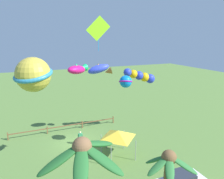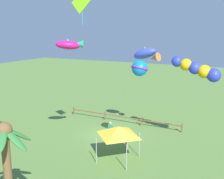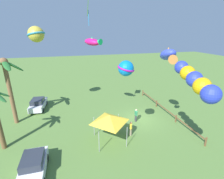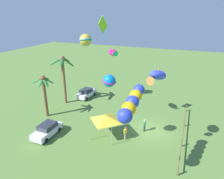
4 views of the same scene
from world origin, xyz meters
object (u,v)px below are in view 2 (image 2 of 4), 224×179
kite_fish_1 (70,45)px  kite_ball_4 (140,68)px  spectator_0 (127,140)px  kite_diamond_2 (82,1)px  spectator_1 (110,129)px  kite_fish_0 (146,54)px  palm_tree_0 (6,154)px  kite_tube_5 (197,69)px  festival_tent (118,131)px

kite_fish_1 → kite_ball_4: kite_fish_1 is taller
spectator_0 → kite_diamond_2: (2.05, 3.56, 11.59)m
spectator_1 → kite_fish_1: 9.67m
spectator_1 → kite_fish_0: (-2.96, -1.49, 7.38)m
palm_tree_0 → kite_fish_0: kite_fish_0 is taller
spectator_1 → kite_tube_5: size_ratio=0.39×
kite_tube_5 → festival_tent: bearing=41.4°
palm_tree_0 → kite_ball_4: kite_ball_4 is taller
kite_fish_0 → kite_diamond_2: size_ratio=1.14×
spectator_0 → kite_fish_0: kite_fish_0 is taller
spectator_1 → kite_ball_4: bearing=144.2°
palm_tree_0 → kite_fish_1: size_ratio=2.68×
kite_fish_1 → kite_tube_5: bearing=-150.5°
festival_tent → spectator_1: bearing=-54.9°
spectator_1 → kite_tube_5: bearing=-176.6°
kite_fish_1 → palm_tree_0: bearing=105.2°
festival_tent → palm_tree_0: bearing=81.0°
palm_tree_0 → kite_fish_1: kite_fish_1 is taller
spectator_1 → kite_ball_4: kite_ball_4 is taller
kite_fish_0 → kite_ball_4: kite_fish_0 is taller
kite_ball_4 → kite_fish_0: bearing=-76.1°
festival_tent → kite_tube_5: kite_tube_5 is taller
kite_fish_1 → kite_fish_0: bearing=-124.3°
spectator_0 → kite_tube_5: kite_tube_5 is taller
spectator_0 → spectator_1: (2.47, -1.63, 0.00)m
festival_tent → spectator_0: bearing=-82.5°
palm_tree_0 → festival_tent: palm_tree_0 is taller
kite_fish_0 → kite_tube_5: kite_fish_0 is taller
palm_tree_0 → kite_ball_4: 11.53m
spectator_1 → kite_diamond_2: 12.71m
kite_fish_0 → kite_fish_1: (4.18, 6.12, 1.03)m
palm_tree_0 → kite_diamond_2: 11.76m
spectator_0 → kite_diamond_2: kite_diamond_2 is taller
kite_tube_5 → kite_fish_0: bearing=-12.1°
spectator_0 → kite_fish_1: size_ratio=0.71×
kite_fish_1 → kite_ball_4: bearing=-162.2°
kite_fish_0 → kite_diamond_2: bearing=69.2°
kite_fish_1 → kite_ball_4: (-5.28, -1.69, -1.75)m
palm_tree_0 → spectator_1: bearing=-84.8°
spectator_0 → spectator_1: same height
spectator_1 → kite_fish_0: kite_fish_0 is taller
spectator_0 → festival_tent: 2.87m
kite_diamond_2 → festival_tent: bearing=-152.4°
palm_tree_0 → kite_ball_4: bearing=-104.8°
kite_diamond_2 → palm_tree_0: bearing=95.5°
kite_ball_4 → kite_diamond_2: bearing=31.8°
kite_fish_0 → kite_tube_5: size_ratio=0.77×
spectator_0 → kite_fish_0: 8.02m
kite_tube_5 → kite_diamond_2: bearing=37.5°
palm_tree_0 → kite_fish_0: size_ratio=1.90×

